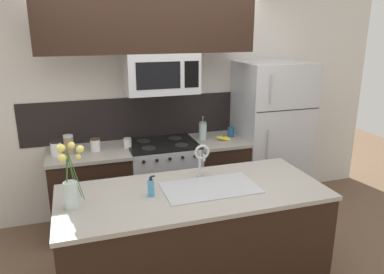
{
  "coord_description": "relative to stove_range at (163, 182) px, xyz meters",
  "views": [
    {
      "loc": [
        -0.9,
        -2.94,
        2.17
      ],
      "look_at": [
        0.14,
        0.27,
        1.16
      ],
      "focal_mm": 35.0,
      "sensor_mm": 36.0,
      "label": 1
    }
  ],
  "objects": [
    {
      "name": "french_press",
      "position": [
        0.49,
        0.06,
        0.55
      ],
      "size": [
        0.09,
        0.09,
        0.27
      ],
      "color": "silver",
      "rests_on": "back_counter_right"
    },
    {
      "name": "refrigerator",
      "position": [
        1.35,
        0.02,
        0.42
      ],
      "size": [
        0.81,
        0.74,
        1.77
      ],
      "color": "#B7BABF",
      "rests_on": "ground"
    },
    {
      "name": "sink_faucet",
      "position": [
        0.09,
        -1.03,
        0.65
      ],
      "size": [
        0.14,
        0.14,
        0.31
      ],
      "color": "#B7BABF",
      "rests_on": "island_counter"
    },
    {
      "name": "ground_plane",
      "position": [
        -0.0,
        -0.9,
        -0.46
      ],
      "size": [
        10.0,
        10.0,
        0.0
      ],
      "primitive_type": "plane",
      "color": "brown"
    },
    {
      "name": "back_counter_left",
      "position": [
        -0.79,
        0.0,
        -0.01
      ],
      "size": [
        0.85,
        0.65,
        0.91
      ],
      "color": "black",
      "rests_on": "ground"
    },
    {
      "name": "splash_band",
      "position": [
        -0.0,
        0.32,
        0.69
      ],
      "size": [
        2.97,
        0.01,
        0.48
      ],
      "primitive_type": "cube",
      "color": "black",
      "rests_on": "rear_partition"
    },
    {
      "name": "dish_soap_bottle",
      "position": [
        -0.39,
        -1.24,
        0.52
      ],
      "size": [
        0.06,
        0.05,
        0.16
      ],
      "color": "#4C93C6",
      "rests_on": "island_counter"
    },
    {
      "name": "storage_jar_squat",
      "position": [
        -0.38,
        -0.0,
        0.5
      ],
      "size": [
        0.08,
        0.08,
        0.11
      ],
      "color": "silver",
      "rests_on": "back_counter_left"
    },
    {
      "name": "storage_jar_tall",
      "position": [
        -1.1,
        -0.02,
        0.52
      ],
      "size": [
        0.11,
        0.11,
        0.15
      ],
      "color": "silver",
      "rests_on": "back_counter_left"
    },
    {
      "name": "rear_partition",
      "position": [
        0.3,
        0.38,
        0.84
      ],
      "size": [
        5.2,
        0.1,
        2.6
      ],
      "primitive_type": "cube",
      "color": "silver",
      "rests_on": "ground"
    },
    {
      "name": "back_counter_right",
      "position": [
        0.66,
        0.0,
        -0.01
      ],
      "size": [
        0.59,
        0.65,
        0.91
      ],
      "color": "black",
      "rests_on": "ground"
    },
    {
      "name": "flower_vase",
      "position": [
        -0.97,
        -1.26,
        0.61
      ],
      "size": [
        0.18,
        0.13,
        0.48
      ],
      "color": "silver",
      "rests_on": "island_counter"
    },
    {
      "name": "coffee_tin",
      "position": [
        0.84,
        0.05,
        0.5
      ],
      "size": [
        0.08,
        0.08,
        0.11
      ],
      "primitive_type": "cylinder",
      "color": "#1E5184",
      "rests_on": "back_counter_right"
    },
    {
      "name": "storage_jar_short",
      "position": [
        -0.72,
        0.0,
        0.51
      ],
      "size": [
        0.1,
        0.1,
        0.13
      ],
      "color": "silver",
      "rests_on": "back_counter_left"
    },
    {
      "name": "stove_range",
      "position": [
        0.0,
        0.0,
        0.0
      ],
      "size": [
        0.76,
        0.64,
        0.93
      ],
      "color": "#B7BABF",
      "rests_on": "ground"
    },
    {
      "name": "microwave",
      "position": [
        0.0,
        -0.02,
        1.23
      ],
      "size": [
        0.74,
        0.4,
        0.42
      ],
      "color": "#B7BABF"
    },
    {
      "name": "island_counter",
      "position": [
        -0.05,
        -1.25,
        -0.01
      ],
      "size": [
        2.12,
        0.91,
        0.91
      ],
      "color": "black",
      "rests_on": "ground"
    },
    {
      "name": "upper_cabinet_band",
      "position": [
        -0.13,
        -0.05,
        1.74
      ],
      "size": [
        2.14,
        0.34,
        0.6
      ],
      "primitive_type": "cube",
      "color": "black"
    },
    {
      "name": "storage_jar_medium",
      "position": [
        -0.98,
        -0.01,
        0.55
      ],
      "size": [
        0.1,
        0.1,
        0.2
      ],
      "color": "#997F5B",
      "rests_on": "back_counter_left"
    },
    {
      "name": "banana_bunch",
      "position": [
        0.71,
        -0.06,
        0.47
      ],
      "size": [
        0.19,
        0.12,
        0.08
      ],
      "color": "yellow",
      "rests_on": "back_counter_right"
    },
    {
      "name": "kitchen_sink",
      "position": [
        0.09,
        -1.25,
        0.38
      ],
      "size": [
        0.76,
        0.44,
        0.16
      ],
      "color": "#ADAFB5",
      "rests_on": "island_counter"
    }
  ]
}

